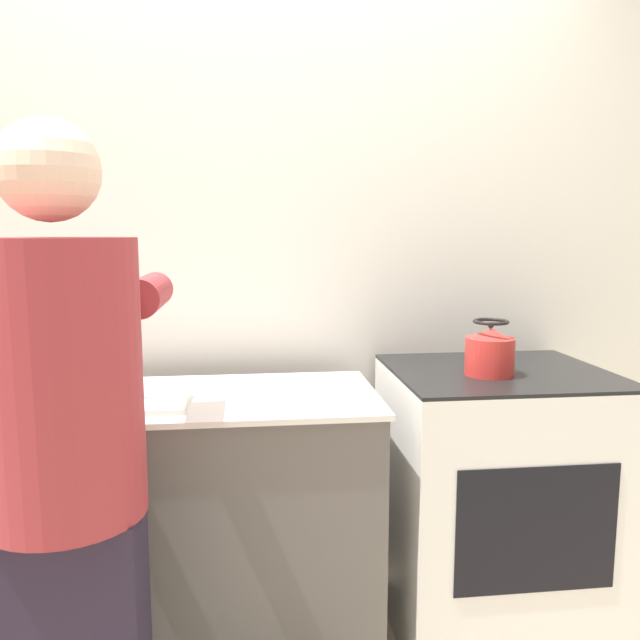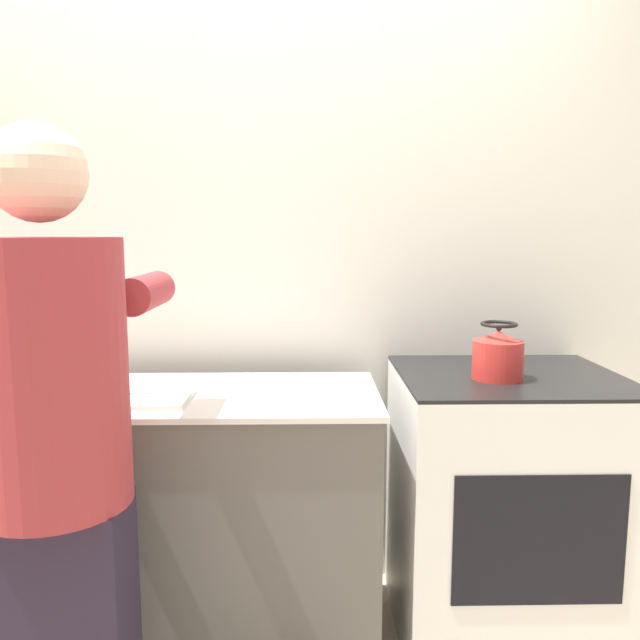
{
  "view_description": "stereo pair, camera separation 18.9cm",
  "coord_description": "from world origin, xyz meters",
  "px_view_note": "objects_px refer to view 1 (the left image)",
  "views": [
    {
      "loc": [
        -0.04,
        -1.7,
        1.41
      ],
      "look_at": [
        0.18,
        0.19,
        1.14
      ],
      "focal_mm": 35.0,
      "sensor_mm": 36.0,
      "label": 1
    },
    {
      "loc": [
        0.15,
        -1.71,
        1.41
      ],
      "look_at": [
        0.18,
        0.19,
        1.14
      ],
      "focal_mm": 35.0,
      "sensor_mm": 36.0,
      "label": 2
    }
  ],
  "objects_px": {
    "cutting_board": "(124,404)",
    "kettle": "(490,352)",
    "person": "(67,459)",
    "oven": "(494,498)",
    "knife": "(110,398)"
  },
  "relations": [
    {
      "from": "knife",
      "to": "cutting_board",
      "type": "bearing_deg",
      "value": -34.15
    },
    {
      "from": "cutting_board",
      "to": "kettle",
      "type": "height_order",
      "value": "kettle"
    },
    {
      "from": "kettle",
      "to": "knife",
      "type": "bearing_deg",
      "value": -177.02
    },
    {
      "from": "person",
      "to": "kettle",
      "type": "distance_m",
      "value": 1.33
    },
    {
      "from": "cutting_board",
      "to": "person",
      "type": "bearing_deg",
      "value": -96.35
    },
    {
      "from": "person",
      "to": "cutting_board",
      "type": "relative_size",
      "value": 4.31
    },
    {
      "from": "person",
      "to": "kettle",
      "type": "height_order",
      "value": "person"
    },
    {
      "from": "oven",
      "to": "person",
      "type": "xyz_separation_m",
      "value": [
        -1.29,
        -0.59,
        0.42
      ]
    },
    {
      "from": "knife",
      "to": "kettle",
      "type": "distance_m",
      "value": 1.22
    },
    {
      "from": "person",
      "to": "cutting_board",
      "type": "height_order",
      "value": "person"
    },
    {
      "from": "oven",
      "to": "person",
      "type": "distance_m",
      "value": 1.48
    },
    {
      "from": "person",
      "to": "oven",
      "type": "bearing_deg",
      "value": 24.61
    },
    {
      "from": "person",
      "to": "cutting_board",
      "type": "xyz_separation_m",
      "value": [
        0.05,
        0.44,
        0.01
      ]
    },
    {
      "from": "oven",
      "to": "cutting_board",
      "type": "height_order",
      "value": "oven"
    },
    {
      "from": "cutting_board",
      "to": "kettle",
      "type": "bearing_deg",
      "value": 4.28
    }
  ]
}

